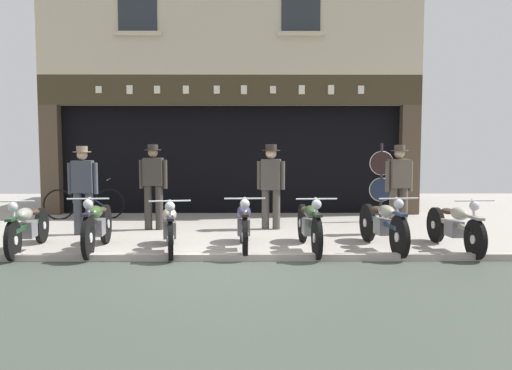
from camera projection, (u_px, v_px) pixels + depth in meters
ground at (213, 281)px, 7.17m from camera, size 21.01×22.00×0.18m
shop_facade at (233, 139)px, 14.94m from camera, size 9.31×4.42×6.74m
motorcycle_far_left at (28, 226)px, 8.84m from camera, size 0.62×2.04×0.90m
motorcycle_left at (97, 225)px, 8.85m from camera, size 0.62×2.01×0.93m
motorcycle_center_left at (169, 226)px, 8.80m from camera, size 0.62×1.91×0.90m
motorcycle_center at (244, 224)px, 8.96m from camera, size 0.62×1.99×0.92m
motorcycle_center_right at (309, 224)px, 8.92m from camera, size 0.62×2.11×0.93m
motorcycle_right at (383, 224)px, 8.97m from camera, size 0.62×2.10×0.93m
motorcycle_far_right at (455, 225)px, 8.91m from camera, size 0.62×2.03×0.90m
salesman_left at (83, 186)px, 10.36m from camera, size 0.56×0.33×1.67m
shopkeeper_center at (153, 183)px, 10.92m from camera, size 0.56×0.33×1.70m
salesman_right at (271, 182)px, 10.99m from camera, size 0.55×0.37×1.70m
assistant_far_right at (399, 185)px, 10.45m from camera, size 0.55×0.33×1.69m
tyre_sign_pole at (381, 177)px, 11.99m from camera, size 0.53×0.06×1.71m
advert_board_near at (152, 141)px, 13.36m from camera, size 0.72×0.03×1.12m
leaning_bicycle at (84, 203)px, 12.41m from camera, size 1.79×0.50×0.94m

